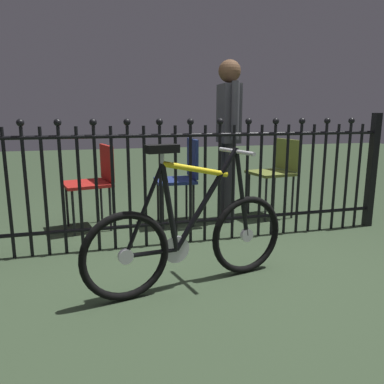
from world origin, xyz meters
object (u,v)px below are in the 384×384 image
object	(u,v)px
person_visitor	(229,127)
chair_navy	(183,173)
chair_red	(95,178)
chair_olive	(277,168)
bicycle	(191,237)

from	to	relation	value
person_visitor	chair_navy	bearing A→B (deg)	-178.94
chair_red	chair_olive	size ratio (longest dim) A/B	0.97
bicycle	chair_red	xyz separation A→B (m)	(-0.57, 1.50, 0.18)
chair_navy	person_visitor	distance (m)	0.68
chair_navy	chair_olive	distance (m)	1.09
bicycle	chair_red	world-z (taller)	bicycle
bicycle	chair_navy	distance (m)	1.46
chair_red	chair_olive	world-z (taller)	chair_olive
chair_olive	person_visitor	bearing A→B (deg)	-177.70
chair_navy	chair_olive	bearing A→B (deg)	1.74
chair_navy	person_visitor	bearing A→B (deg)	1.06
bicycle	chair_red	distance (m)	1.62
bicycle	chair_navy	size ratio (longest dim) A/B	1.63
person_visitor	chair_olive	bearing A→B (deg)	2.30
bicycle	chair_red	bearing A→B (deg)	110.87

